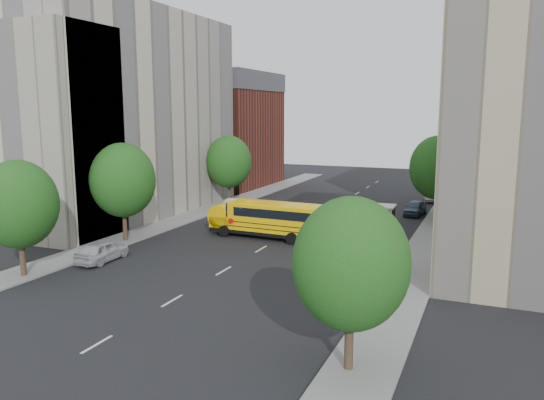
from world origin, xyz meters
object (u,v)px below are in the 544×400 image
Objects in this scene: street_tree_5 at (449,161)px; parked_car_5 at (434,195)px; street_tree_2 at (229,162)px; street_tree_4 at (438,168)px; school_bus at (272,218)px; street_tree_3 at (351,264)px; street_tree_1 at (123,180)px; parked_car_3 at (380,266)px; parked_car_0 at (102,251)px; safari_truck at (360,218)px; parked_car_1 at (236,204)px; street_tree_0 at (18,204)px; parked_car_4 at (415,208)px.

street_tree_5 reaches higher than parked_car_5.
street_tree_4 is at bearing 0.00° from street_tree_2.
street_tree_4 is at bearing -81.52° from parked_car_5.
school_bus is at bearing -50.12° from street_tree_2.
street_tree_2 is at bearing 124.51° from street_tree_3.
street_tree_1 is 1.71× the size of parked_car_3.
street_tree_5 is 1.73× the size of parked_car_0.
parked_car_3 is at bearing -92.58° from street_tree_5.
safari_truck is (-5.33, 23.85, -3.07)m from street_tree_3.
street_tree_3 is 32.01m from street_tree_4.
street_tree_2 is 28.36m from parked_car_3.
street_tree_1 reaches higher than parked_car_1.
street_tree_5 is at bearing 61.19° from street_tree_0.
street_tree_1 reaches higher than street_tree_5.
parked_car_4 reaches higher than parked_car_5.
street_tree_0 is 0.94× the size of street_tree_1.
street_tree_4 reaches higher than school_bus.
parked_car_0 is at bearing 94.40° from parked_car_1.
parked_car_1 is (-19.80, 29.37, -3.77)m from street_tree_3.
parked_car_4 is at bearing 6.48° from street_tree_2.
street_tree_5 is at bearing 73.45° from safari_truck.
street_tree_3 is at bearing -32.47° from street_tree_1.
street_tree_3 reaches higher than parked_car_3.
street_tree_4 is at bearing 80.50° from parked_car_3.
street_tree_4 reaches higher than street_tree_1.
school_bus is at bearing -129.05° from parked_car_0.
school_bus reaches higher than safari_truck.
street_tree_2 is at bearing 132.15° from school_bus.
street_tree_3 is 35.62m from parked_car_1.
street_tree_1 is 7.12m from parked_car_0.
street_tree_3 reaches higher than safari_truck.
parked_car_3 is (-1.40, -19.04, -4.41)m from street_tree_4.
parked_car_5 is at bearing 84.70° from parked_car_3.
street_tree_2 is at bearing -151.39° from street_tree_5.
street_tree_2 reaches higher than parked_car_1.
parked_car_4 is at bearing 71.51° from safari_truck.
safari_truck is at bearing -104.83° from street_tree_5.
school_bus is at bearing -111.67° from parked_car_5.
school_bus is at bearing 141.80° from parked_car_3.
parked_car_1 is 0.90× the size of parked_car_3.
school_bus is 12.82m from parked_car_1.
street_tree_5 reaches higher than parked_car_3.
parked_car_3 is at bearing 23.50° from street_tree_0.
street_tree_0 is at bearing -118.22° from parked_car_4.
street_tree_4 is 1.86× the size of parked_car_0.
street_tree_4 is at bearing 49.25° from school_bus.
street_tree_2 is at bearing 90.00° from street_tree_1.
street_tree_2 is 1.83× the size of parked_car_4.
street_tree_2 is 23.76m from parked_car_0.
street_tree_1 is 37.20m from street_tree_5.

